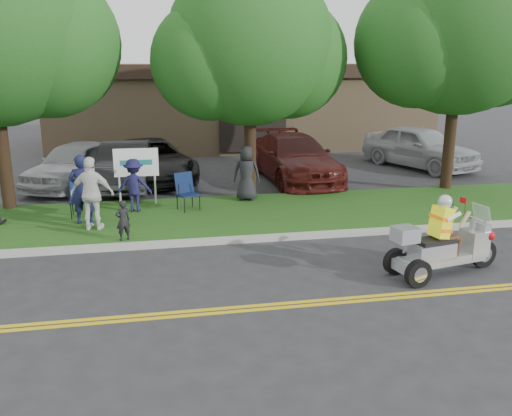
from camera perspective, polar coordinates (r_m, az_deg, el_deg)
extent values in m
plane|color=#28282B|center=(10.12, 3.83, -8.90)|extent=(120.00, 120.00, 0.00)
cube|color=gold|center=(9.61, 4.71, -10.25)|extent=(60.00, 0.10, 0.01)
cube|color=gold|center=(9.75, 4.46, -9.86)|extent=(60.00, 0.10, 0.01)
cube|color=#A8A89E|center=(12.88, 0.45, -3.22)|extent=(60.00, 0.25, 0.12)
cube|color=#1E5316|center=(14.90, -1.15, -0.67)|extent=(60.00, 4.00, 0.10)
cube|color=#9E7F5B|center=(28.35, -1.85, 10.90)|extent=(18.00, 8.00, 4.00)
cube|color=black|center=(24.28, -0.36, 14.20)|extent=(18.00, 0.30, 0.60)
cylinder|color=#332114|center=(16.56, -25.31, 7.41)|extent=(0.36, 0.36, 4.59)
sphere|color=#224B15|center=(16.48, -21.27, 15.83)|extent=(4.05, 4.05, 4.05)
cylinder|color=#332114|center=(16.51, -0.63, 8.15)|extent=(0.36, 0.36, 4.20)
sphere|color=#224B15|center=(16.40, -0.66, 17.03)|extent=(4.80, 4.80, 4.80)
sphere|color=#224B15|center=(16.93, 3.32, 15.42)|extent=(3.60, 3.60, 3.60)
sphere|color=#224B15|center=(16.02, -4.90, 15.14)|extent=(3.36, 3.36, 3.36)
cylinder|color=#332114|center=(18.57, 19.90, 8.91)|extent=(0.36, 0.36, 4.76)
sphere|color=#224B15|center=(18.52, 20.74, 17.81)|extent=(5.60, 5.60, 5.60)
sphere|color=#224B15|center=(19.49, 23.79, 15.83)|extent=(4.20, 4.20, 4.20)
sphere|color=#224B15|center=(17.65, 16.84, 16.36)|extent=(3.92, 3.92, 3.92)
cylinder|color=silver|center=(15.97, -14.14, 1.79)|extent=(0.06, 0.06, 1.10)
cylinder|color=silver|center=(15.94, -10.55, 1.97)|extent=(0.06, 0.06, 1.10)
cube|color=white|center=(15.79, -12.51, 4.71)|extent=(1.25, 0.06, 0.80)
cylinder|color=black|center=(12.15, 22.81, -4.47)|extent=(0.59, 0.24, 0.57)
cylinder|color=black|center=(10.70, 16.70, -6.64)|extent=(0.55, 0.25, 0.54)
cylinder|color=black|center=(11.20, 14.52, -5.48)|extent=(0.55, 0.25, 0.54)
cube|color=silver|center=(11.45, 19.05, -5.08)|extent=(1.87, 0.79, 0.17)
cube|color=silver|center=(11.20, 18.02, -4.34)|extent=(0.93, 0.60, 0.33)
cube|color=black|center=(11.17, 18.30, -3.33)|extent=(0.83, 0.54, 0.10)
cube|color=silver|center=(11.87, 21.96, -3.37)|extent=(0.51, 0.53, 0.53)
cube|color=silver|center=(11.81, 22.69, -0.73)|extent=(0.27, 0.47, 0.47)
cube|color=silver|center=(10.66, 15.44, -2.68)|extent=(0.50, 0.48, 0.29)
sphere|color=#B20C0F|center=(11.88, 23.25, -2.62)|extent=(0.21, 0.21, 0.21)
cube|color=yellow|center=(11.13, 18.87, -1.39)|extent=(0.40, 0.44, 0.62)
sphere|color=silver|center=(11.06, 19.28, 0.64)|extent=(0.28, 0.28, 0.28)
cylinder|color=black|center=(15.01, -18.88, -0.35)|extent=(0.03, 0.03, 0.42)
cylinder|color=black|center=(14.96, -17.14, -0.25)|extent=(0.03, 0.03, 0.42)
cylinder|color=black|center=(15.41, -18.73, 0.05)|extent=(0.03, 0.03, 0.42)
cylinder|color=black|center=(15.37, -17.03, 0.15)|extent=(0.03, 0.03, 0.42)
cube|color=#112150|center=(15.13, -18.01, 0.70)|extent=(0.54, 0.49, 0.04)
cube|color=#112150|center=(15.29, -18.03, 1.95)|extent=(0.53, 0.17, 0.57)
cylinder|color=black|center=(14.91, -7.53, 0.28)|extent=(0.03, 0.03, 0.43)
cylinder|color=black|center=(15.12, -5.95, 0.54)|extent=(0.03, 0.03, 0.43)
cylinder|color=black|center=(15.29, -8.28, 0.62)|extent=(0.03, 0.03, 0.43)
cylinder|color=black|center=(15.49, -6.72, 0.87)|extent=(0.03, 0.03, 0.43)
cube|color=#0D1B40|center=(15.15, -7.15, 1.41)|extent=(0.70, 0.67, 0.04)
cube|color=#0D1B40|center=(15.28, -7.60, 2.66)|extent=(0.56, 0.37, 0.59)
imported|color=#16193F|center=(14.38, -17.81, 1.88)|extent=(0.68, 0.48, 1.78)
imported|color=silver|center=(13.77, -16.86, 1.45)|extent=(1.13, 0.67, 1.81)
imported|color=#191742|center=(15.23, -12.70, 2.35)|extent=(1.02, 0.69, 1.46)
imported|color=black|center=(16.07, -1.01, 3.69)|extent=(0.90, 0.71, 1.63)
imported|color=black|center=(12.86, -13.82, -1.27)|extent=(0.41, 0.34, 0.95)
imported|color=#A5A8AC|center=(19.29, -18.43, 4.40)|extent=(3.53, 4.88, 1.54)
imported|color=#2A2A2D|center=(18.72, -13.61, 4.37)|extent=(1.83, 4.62, 1.49)
imported|color=black|center=(19.64, -10.97, 4.94)|extent=(3.50, 5.60, 1.44)
imported|color=#491411|center=(19.38, 4.05, 5.28)|extent=(2.63, 5.67, 1.60)
imported|color=#9FA2A6|center=(22.59, 16.85, 6.19)|extent=(3.67, 5.31, 1.68)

